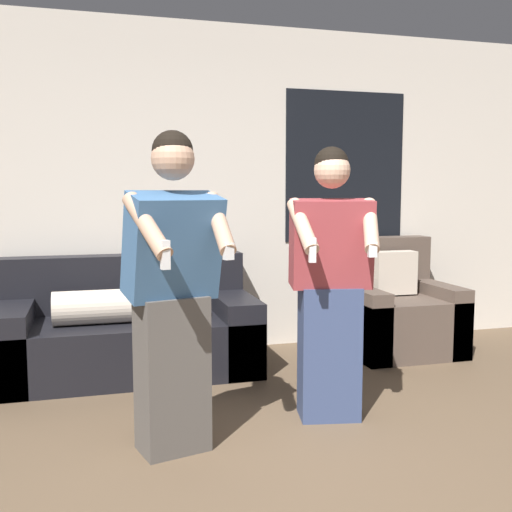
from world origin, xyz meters
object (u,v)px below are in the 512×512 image
object	(u,v)px
armchair	(394,312)
person_right	(330,286)
person_left	(173,295)
couch	(127,332)

from	to	relation	value
armchair	person_right	size ratio (longest dim) A/B	0.59
person_right	person_left	bearing A→B (deg)	-166.96
armchair	person_left	bearing A→B (deg)	-144.22
couch	armchair	world-z (taller)	armchair
couch	person_right	distance (m)	1.73
armchair	person_right	bearing A→B (deg)	-131.40
couch	armchair	bearing A→B (deg)	0.24
person_left	person_right	xyz separation A→B (m)	(0.94, 0.22, -0.03)
person_left	person_right	bearing A→B (deg)	13.04
couch	person_left	bearing A→B (deg)	-84.40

